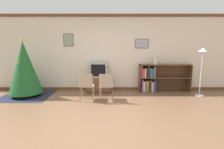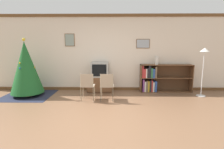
% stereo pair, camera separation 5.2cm
% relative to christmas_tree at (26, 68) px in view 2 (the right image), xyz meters
% --- Properties ---
extents(ground_plane, '(24.00, 24.00, 0.00)m').
position_rel_christmas_tree_xyz_m(ground_plane, '(2.49, -1.81, -0.93)').
color(ground_plane, brown).
extents(wall_back, '(9.03, 0.11, 2.70)m').
position_rel_christmas_tree_xyz_m(wall_back, '(2.49, 0.82, 0.42)').
color(wall_back, silver).
rests_on(wall_back, ground_plane).
extents(area_rug, '(1.56, 1.43, 0.01)m').
position_rel_christmas_tree_xyz_m(area_rug, '(0.00, 0.00, -0.92)').
color(area_rug, '#23283D').
rests_on(area_rug, ground_plane).
extents(christmas_tree, '(1.02, 1.02, 1.85)m').
position_rel_christmas_tree_xyz_m(christmas_tree, '(0.00, 0.00, 0.00)').
color(christmas_tree, maroon).
rests_on(christmas_tree, area_rug).
extents(tv_console, '(0.86, 0.46, 0.54)m').
position_rel_christmas_tree_xyz_m(tv_console, '(2.32, 0.52, -0.66)').
color(tv_console, '#4C311E').
rests_on(tv_console, ground_plane).
extents(television, '(0.59, 0.45, 0.52)m').
position_rel_christmas_tree_xyz_m(television, '(2.32, 0.51, -0.13)').
color(television, '#9E9E99').
rests_on(television, tv_console).
extents(folding_chair_left, '(0.40, 0.40, 0.82)m').
position_rel_christmas_tree_xyz_m(folding_chair_left, '(2.03, -0.48, -0.45)').
color(folding_chair_left, tan).
rests_on(folding_chair_left, ground_plane).
extents(folding_chair_right, '(0.40, 0.40, 0.82)m').
position_rel_christmas_tree_xyz_m(folding_chair_right, '(2.61, -0.48, -0.45)').
color(folding_chair_right, tan).
rests_on(folding_chair_right, ground_plane).
extents(bookshelf, '(1.79, 0.36, 0.97)m').
position_rel_christmas_tree_xyz_m(bookshelf, '(4.33, 0.58, -0.47)').
color(bookshelf, brown).
rests_on(bookshelf, ground_plane).
extents(vase, '(0.13, 0.13, 0.27)m').
position_rel_christmas_tree_xyz_m(vase, '(4.30, 0.61, 0.18)').
color(vase, silver).
rests_on(vase, bookshelf).
extents(standing_lamp, '(0.28, 0.28, 1.55)m').
position_rel_christmas_tree_xyz_m(standing_lamp, '(5.64, 0.02, 0.27)').
color(standing_lamp, silver).
rests_on(standing_lamp, ground_plane).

